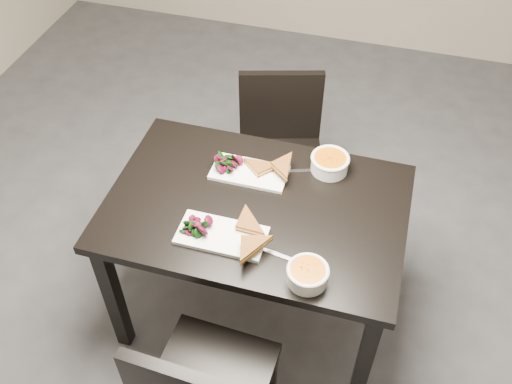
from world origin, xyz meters
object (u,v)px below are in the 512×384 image
table (256,220)px  chair_far (280,145)px  plate_far (249,173)px  plate_near (222,236)px  soup_bowl_near (308,274)px  soup_bowl_far (330,162)px

table → chair_far: bearing=95.0°
table → plate_far: plate_far is taller
plate_near → plate_far: size_ratio=1.06×
chair_far → soup_bowl_near: bearing=-87.1°
chair_far → soup_bowl_far: (0.30, -0.39, 0.31)m
chair_far → plate_far: size_ratio=2.66×
table → chair_far: 0.69m
plate_near → soup_bowl_near: (0.35, -0.11, 0.03)m
table → plate_near: 0.24m
table → plate_far: bearing=114.9°
plate_far → soup_bowl_far: soup_bowl_far is taller
table → chair_far: (-0.06, 0.67, -0.17)m
table → chair_far: chair_far is taller
plate_near → soup_bowl_near: 0.37m
chair_far → plate_near: 0.91m
plate_far → soup_bowl_far: bearing=20.4°
soup_bowl_far → plate_far: bearing=-159.6°
table → soup_bowl_far: (0.24, 0.28, 0.14)m
soup_bowl_near → soup_bowl_far: (-0.03, 0.58, 0.00)m
plate_far → table: bearing=-65.1°
table → soup_bowl_far: soup_bowl_far is taller
soup_bowl_near → table: bearing=132.0°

